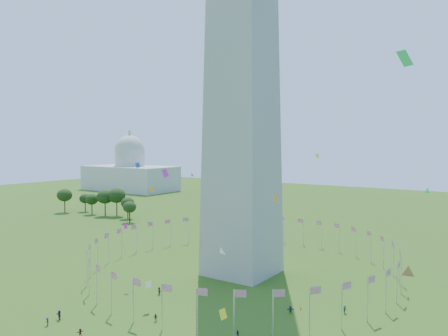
{
  "coord_description": "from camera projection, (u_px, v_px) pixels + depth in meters",
  "views": [
    {
      "loc": [
        61.65,
        -48.75,
        35.1
      ],
      "look_at": [
        4.39,
        35.0,
        29.33
      ],
      "focal_mm": 35.0,
      "sensor_mm": 36.0,
      "label": 1
    }
  ],
  "objects": [
    {
      "name": "crowd",
      "position": [
        139.0,
        329.0,
        80.51
      ],
      "size": [
        95.49,
        67.45,
        1.95
      ],
      "color": "gray",
      "rests_on": "ground"
    },
    {
      "name": "flag_ring",
      "position": [
        242.0,
        256.0,
        117.86
      ],
      "size": [
        80.24,
        80.24,
        9.0
      ],
      "color": "silver",
      "rests_on": "ground"
    },
    {
      "name": "tree_line_west",
      "position": [
        102.0,
        204.0,
        211.56
      ],
      "size": [
        55.12,
        16.0,
        13.28
      ],
      "color": "#284617",
      "rests_on": "ground"
    },
    {
      "name": "capitol_building",
      "position": [
        130.0,
        159.0,
        325.39
      ],
      "size": [
        70.0,
        35.0,
        46.0
      ],
      "primitive_type": null,
      "color": "beige",
      "rests_on": "ground"
    },
    {
      "name": "kites_aloft",
      "position": [
        228.0,
        221.0,
        90.21
      ],
      "size": [
        102.56,
        80.32,
        40.16
      ],
      "color": "white",
      "rests_on": "ground"
    }
  ]
}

